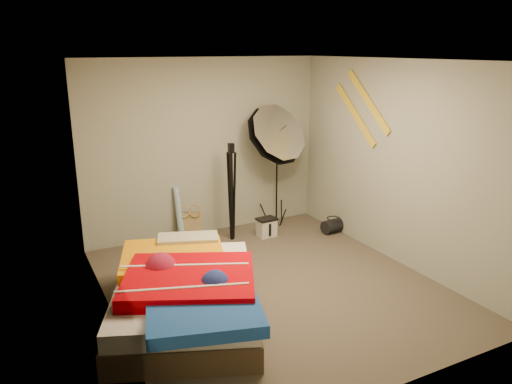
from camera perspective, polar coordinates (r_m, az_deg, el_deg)
floor at (r=5.80m, az=1.86°, el=-10.67°), size 4.00×4.00×0.00m
ceiling at (r=5.18m, az=2.12°, el=14.84°), size 4.00×4.00×0.00m
wall_back at (r=7.12m, az=-5.90°, el=5.02°), size 3.50×0.00×3.50m
wall_front at (r=3.82m, az=16.80°, el=-5.58°), size 3.50×0.00×3.50m
wall_left at (r=4.78m, az=-16.66°, el=-1.17°), size 0.00×4.00×4.00m
wall_right at (r=6.37m, az=15.89°, el=3.15°), size 0.00×4.00×4.00m
tote_bag at (r=7.22m, az=-7.62°, el=-3.74°), size 0.38×0.24×0.37m
wrapping_roll at (r=7.11m, az=-8.79°, el=-2.41°), size 0.12×0.23×0.75m
camera_case at (r=7.18m, az=1.21°, el=-4.14°), size 0.26×0.20×0.26m
duffel_bag at (r=7.42m, az=8.82°, el=-3.85°), size 0.35×0.24×0.20m
wall_stripe_upper at (r=6.69m, az=12.71°, el=10.06°), size 0.02×0.91×0.78m
wall_stripe_lower at (r=6.91m, az=11.28°, el=8.65°), size 0.02×0.91×0.78m
bed at (r=5.08m, az=-7.97°, el=-11.37°), size 1.97×2.39×0.57m
photo_umbrella at (r=7.17m, az=2.08°, el=6.38°), size 1.09×0.78×1.95m
camera_tripod at (r=6.88m, az=-2.81°, el=0.76°), size 0.08×0.08×1.38m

